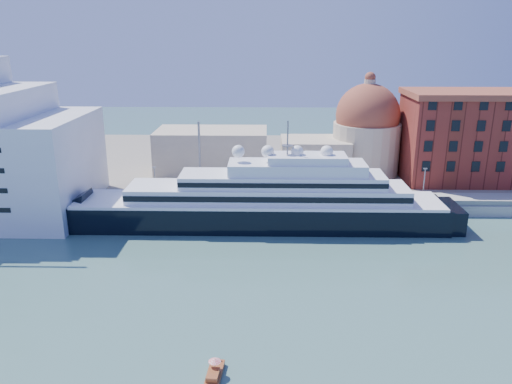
{
  "coord_description": "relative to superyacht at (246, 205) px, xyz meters",
  "views": [
    {
      "loc": [
        -5.09,
        -75.7,
        39.06
      ],
      "look_at": [
        -7.05,
        18.0,
        9.1
      ],
      "focal_mm": 35.0,
      "sensor_mm": 36.0,
      "label": 1
    }
  ],
  "objects": [
    {
      "name": "service_barge",
      "position": [
        -48.86,
        -1.02,
        -3.63
      ],
      "size": [
        14.47,
        8.43,
        3.09
      ],
      "rotation": [
        0.0,
        0.0,
        -0.3
      ],
      "color": "white",
      "rests_on": "ground"
    },
    {
      "name": "land",
      "position": [
        9.16,
        52.0,
        -3.52
      ],
      "size": [
        260.0,
        72.0,
        2.0
      ],
      "primitive_type": "cube",
      "color": "slate",
      "rests_on": "ground"
    },
    {
      "name": "church",
      "position": [
        15.55,
        34.72,
        6.39
      ],
      "size": [
        66.0,
        18.0,
        25.5
      ],
      "color": "beige",
      "rests_on": "land"
    },
    {
      "name": "ground",
      "position": [
        9.16,
        -23.0,
        -4.52
      ],
      "size": [
        400.0,
        400.0,
        0.0
      ],
      "primitive_type": "plane",
      "color": "#345A5A",
      "rests_on": "ground"
    },
    {
      "name": "lamp_posts",
      "position": [
        -3.51,
        9.27,
        5.32
      ],
      "size": [
        120.8,
        2.4,
        18.0
      ],
      "color": "slate",
      "rests_on": "quay"
    },
    {
      "name": "quay",
      "position": [
        9.16,
        11.0,
        -3.27
      ],
      "size": [
        180.0,
        10.0,
        2.5
      ],
      "primitive_type": "cube",
      "color": "gray",
      "rests_on": "ground"
    },
    {
      "name": "quay_fence",
      "position": [
        9.16,
        6.5,
        -1.42
      ],
      "size": [
        180.0,
        0.1,
        1.2
      ],
      "primitive_type": "cube",
      "color": "slate",
      "rests_on": "quay"
    },
    {
      "name": "superyacht",
      "position": [
        0.0,
        0.0,
        0.0
      ],
      "size": [
        87.67,
        12.15,
        26.2
      ],
      "color": "black",
      "rests_on": "ground"
    },
    {
      "name": "water_taxi",
      "position": [
        -1.92,
        -49.28,
        -3.94
      ],
      "size": [
        2.13,
        5.27,
        2.44
      ],
      "rotation": [
        0.0,
        0.0,
        -0.08
      ],
      "color": "maroon",
      "rests_on": "ground"
    },
    {
      "name": "warehouse",
      "position": [
        61.16,
        29.0,
        9.27
      ],
      "size": [
        43.0,
        19.0,
        23.25
      ],
      "color": "maroon",
      "rests_on": "land"
    }
  ]
}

